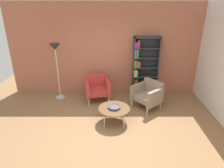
{
  "coord_description": "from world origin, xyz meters",
  "views": [
    {
      "loc": [
        0.04,
        -3.77,
        2.89
      ],
      "look_at": [
        0.04,
        0.84,
        0.95
      ],
      "focal_mm": 31.87,
      "sensor_mm": 36.0,
      "label": 1
    }
  ],
  "objects": [
    {
      "name": "coffee_table_low",
      "position": [
        0.1,
        0.59,
        0.37
      ],
      "size": [
        0.8,
        0.8,
        0.4
      ],
      "color": "brown",
      "rests_on": "ground_plane"
    },
    {
      "name": "bookshelf_tall",
      "position": [
        1.02,
        2.25,
        0.94
      ],
      "size": [
        0.8,
        0.3,
        1.9
      ],
      "color": "#333338",
      "rests_on": "ground_plane"
    },
    {
      "name": "armchair_by_bookshelf",
      "position": [
        1.08,
        1.37,
        0.41
      ],
      "size": [
        0.94,
        0.95,
        0.78
      ],
      "rotation": [
        0.0,
        0.0,
        -0.87
      ],
      "color": "gray",
      "rests_on": "ground_plane"
    },
    {
      "name": "ground_plane",
      "position": [
        0.0,
        0.0,
        0.0
      ],
      "size": [
        8.32,
        8.32,
        0.0
      ],
      "primitive_type": "plane",
      "color": "olive"
    },
    {
      "name": "decorative_bowl",
      "position": [
        0.1,
        0.59,
        0.43
      ],
      "size": [
        0.32,
        0.32,
        0.05
      ],
      "color": "#4C4C51",
      "rests_on": "coffee_table_low"
    },
    {
      "name": "brick_back_panel",
      "position": [
        0.0,
        2.46,
        1.45
      ],
      "size": [
        6.4,
        0.12,
        2.9
      ],
      "primitive_type": "cube",
      "color": "#B2664C",
      "rests_on": "ground_plane"
    },
    {
      "name": "floor_lamp_torchiere",
      "position": [
        -1.63,
        1.98,
        1.45
      ],
      "size": [
        0.32,
        0.32,
        1.74
      ],
      "color": "silver",
      "rests_on": "ground_plane"
    },
    {
      "name": "armchair_spare_guest",
      "position": [
        -0.41,
        1.83,
        0.41
      ],
      "size": [
        0.82,
        0.77,
        0.78
      ],
      "rotation": [
        0.0,
        0.0,
        0.18
      ],
      "color": "#B73833",
      "rests_on": "ground_plane"
    }
  ]
}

